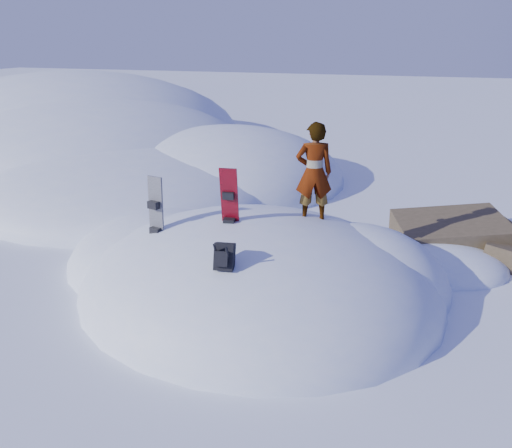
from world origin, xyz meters
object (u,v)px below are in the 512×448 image
(snowboard_dark, at_px, (156,221))
(person, at_px, (314,173))
(snowboard_red, at_px, (230,211))
(backpack, at_px, (224,257))

(snowboard_dark, height_order, person, person)
(snowboard_red, xyz_separation_m, snowboard_dark, (-1.35, -0.32, -0.22))
(backpack, xyz_separation_m, person, (0.88, 2.40, 0.82))
(snowboard_red, xyz_separation_m, person, (1.33, 0.97, 0.59))
(snowboard_dark, bearing_deg, snowboard_red, 25.28)
(snowboard_dark, bearing_deg, person, 37.71)
(backpack, height_order, person, person)
(snowboard_red, bearing_deg, snowboard_dark, -173.70)
(snowboard_red, relative_size, snowboard_dark, 0.99)
(snowboard_dark, xyz_separation_m, backpack, (1.80, -1.12, -0.00))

